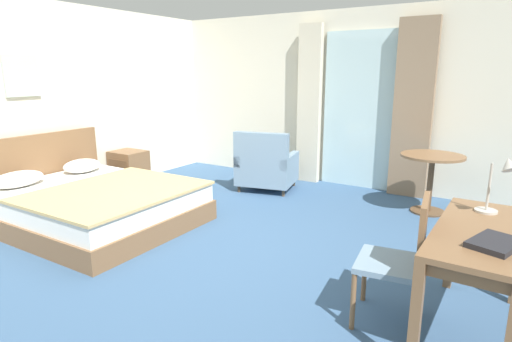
{
  "coord_description": "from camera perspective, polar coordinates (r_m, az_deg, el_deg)",
  "views": [
    {
      "loc": [
        2.52,
        -3.02,
        1.73
      ],
      "look_at": [
        0.33,
        0.44,
        0.76
      ],
      "focal_mm": 29.52,
      "sensor_mm": 36.0,
      "label": 1
    }
  ],
  "objects": [
    {
      "name": "curtain_panel_left",
      "position": [
        6.69,
        7.23,
        8.85
      ],
      "size": [
        0.37,
        0.1,
        2.43
      ],
      "primitive_type": "cube",
      "color": "beige",
      "rests_on": "ground"
    },
    {
      "name": "nightstand",
      "position": [
        6.73,
        -16.81,
        0.3
      ],
      "size": [
        0.49,
        0.43,
        0.55
      ],
      "color": "brown",
      "rests_on": "ground"
    },
    {
      "name": "ground",
      "position": [
        4.32,
        -7.05,
        -11.13
      ],
      "size": [
        6.14,
        6.93,
        0.1
      ],
      "primitive_type": "cube",
      "color": "#38567A"
    },
    {
      "name": "desk_chair",
      "position": [
        3.08,
        19.24,
        -10.69
      ],
      "size": [
        0.48,
        0.5,
        0.93
      ],
      "color": "gray",
      "rests_on": "ground"
    },
    {
      "name": "armchair_by_window",
      "position": [
        6.23,
        1.36,
        0.5
      ],
      "size": [
        0.94,
        0.89,
        0.89
      ],
      "color": "gray",
      "rests_on": "ground"
    },
    {
      "name": "closed_book",
      "position": [
        2.81,
        29.69,
        -8.49
      ],
      "size": [
        0.31,
        0.38,
        0.03
      ],
      "primitive_type": "cube",
      "rotation": [
        0.0,
        0.0,
        -0.32
      ],
      "color": "#232328",
      "rests_on": "writing_desk"
    },
    {
      "name": "wall_left",
      "position": [
        6.14,
        -28.44,
        7.85
      ],
      "size": [
        0.12,
        6.53,
        2.62
      ],
      "primitive_type": "cube",
      "color": "silver",
      "rests_on": "ground"
    },
    {
      "name": "curtain_panel_right",
      "position": [
        6.2,
        20.49,
        7.76
      ],
      "size": [
        0.52,
        0.1,
        2.43
      ],
      "primitive_type": "cube",
      "color": "#897056",
      "rests_on": "ground"
    },
    {
      "name": "wall_back",
      "position": [
        6.73,
        10.35,
        9.57
      ],
      "size": [
        5.74,
        0.12,
        2.62
      ],
      "primitive_type": "cube",
      "color": "silver",
      "rests_on": "ground"
    },
    {
      "name": "balcony_glass_door",
      "position": [
        6.5,
        13.87,
        7.89
      ],
      "size": [
        1.12,
        0.02,
        2.31
      ],
      "primitive_type": "cube",
      "color": "silver",
      "rests_on": "ground"
    },
    {
      "name": "desk_lamp",
      "position": [
        3.29,
        30.34,
        -0.8
      ],
      "size": [
        0.25,
        0.25,
        0.46
      ],
      "color": "#B7B2A8",
      "rests_on": "writing_desk"
    },
    {
      "name": "framed_picture",
      "position": [
        6.01,
        -29.22,
        11.16
      ],
      "size": [
        0.03,
        0.43,
        0.5
      ],
      "color": "#B7C6B2"
    },
    {
      "name": "bed",
      "position": [
        5.26,
        -21.49,
        -3.95
      ],
      "size": [
        2.23,
        1.8,
        0.96
      ],
      "color": "brown",
      "rests_on": "ground"
    },
    {
      "name": "round_cafe_table",
      "position": [
        5.61,
        22.67,
        0.18
      ],
      "size": [
        0.75,
        0.75,
        0.74
      ],
      "color": "brown",
      "rests_on": "ground"
    },
    {
      "name": "writing_desk",
      "position": [
        3.09,
        28.05,
        -8.64
      ],
      "size": [
        0.54,
        1.3,
        0.75
      ],
      "color": "brown",
      "rests_on": "ground"
    }
  ]
}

